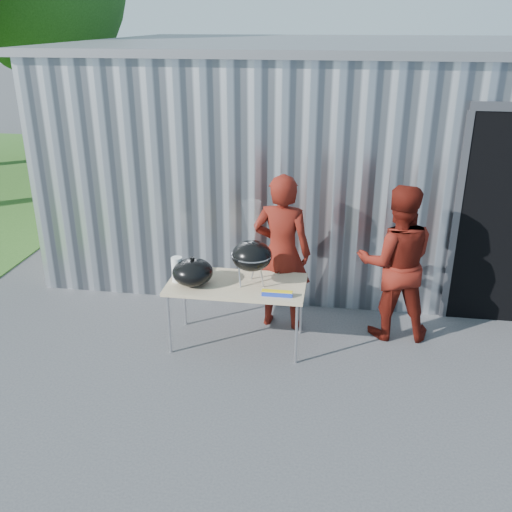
% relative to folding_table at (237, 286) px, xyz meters
% --- Properties ---
extents(ground, '(80.00, 80.00, 0.00)m').
position_rel_folding_table_xyz_m(ground, '(0.34, -0.68, -0.71)').
color(ground, '#3F3F42').
extents(building, '(8.20, 6.20, 3.10)m').
position_rel_folding_table_xyz_m(building, '(1.25, 3.91, 0.83)').
color(building, silver).
rests_on(building, ground).
extents(folding_table, '(1.50, 0.75, 0.75)m').
position_rel_folding_table_xyz_m(folding_table, '(0.00, 0.00, 0.00)').
color(folding_table, tan).
rests_on(folding_table, ground).
extents(kettle_grill, '(0.44, 0.44, 0.94)m').
position_rel_folding_table_xyz_m(kettle_grill, '(0.17, -0.01, 0.46)').
color(kettle_grill, black).
rests_on(kettle_grill, folding_table).
extents(grill_lid, '(0.44, 0.44, 0.32)m').
position_rel_folding_table_xyz_m(grill_lid, '(-0.46, -0.10, 0.18)').
color(grill_lid, black).
rests_on(grill_lid, folding_table).
extents(paper_towels, '(0.12, 0.12, 0.28)m').
position_rel_folding_table_xyz_m(paper_towels, '(-0.65, -0.05, 0.18)').
color(paper_towels, white).
rests_on(paper_towels, folding_table).
extents(white_tub, '(0.20, 0.15, 0.10)m').
position_rel_folding_table_xyz_m(white_tub, '(-0.55, 0.23, 0.09)').
color(white_tub, white).
rests_on(white_tub, folding_table).
extents(foil_box, '(0.32, 0.06, 0.06)m').
position_rel_folding_table_xyz_m(foil_box, '(0.47, -0.25, 0.07)').
color(foil_box, '#1B34B1').
rests_on(foil_box, folding_table).
extents(person_cook, '(0.72, 0.52, 1.86)m').
position_rel_folding_table_xyz_m(person_cook, '(0.44, 0.51, 0.22)').
color(person_cook, '#5A140C').
rests_on(person_cook, ground).
extents(person_bystander, '(0.92, 0.74, 1.79)m').
position_rel_folding_table_xyz_m(person_bystander, '(1.72, 0.48, 0.19)').
color(person_bystander, '#5A140C').
rests_on(person_bystander, ground).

